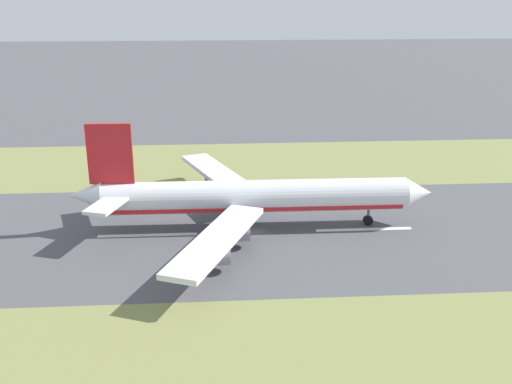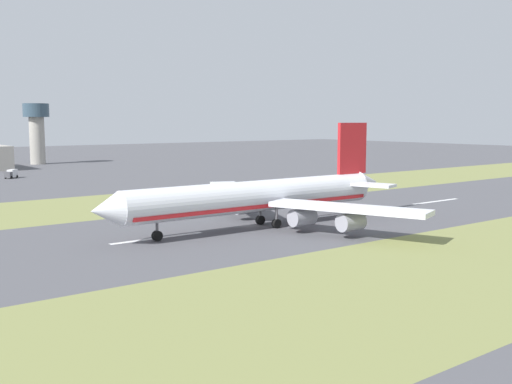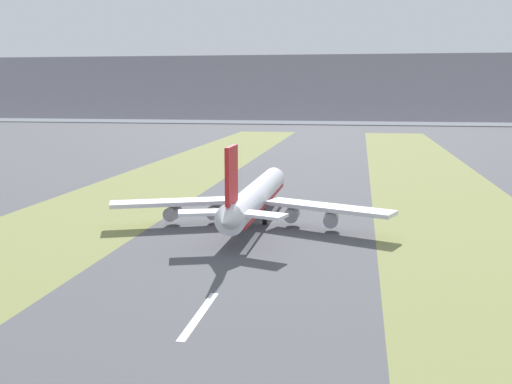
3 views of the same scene
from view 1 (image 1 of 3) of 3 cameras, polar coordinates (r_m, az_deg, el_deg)
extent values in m
plane|color=#4C4C51|center=(110.37, -0.28, -3.86)|extent=(800.00, 800.00, 0.00)
cube|color=olive|center=(152.74, -1.35, 2.75)|extent=(40.00, 600.00, 0.01)
cube|color=silver|center=(110.94, -10.30, -4.06)|extent=(1.20, 18.00, 0.01)
cube|color=silver|center=(113.45, 10.23, -3.52)|extent=(1.20, 18.00, 0.01)
cylinder|color=silver|center=(110.43, 0.00, -0.39)|extent=(6.48, 56.05, 6.00)
cone|color=silver|center=(116.19, 15.19, -0.08)|extent=(5.92, 5.05, 5.88)
cone|color=silver|center=(112.76, -15.93, -0.31)|extent=(5.15, 6.04, 5.10)
cube|color=red|center=(110.99, 0.00, -1.19)|extent=(6.16, 53.81, 0.70)
cube|color=silver|center=(127.15, -3.72, 1.80)|extent=(29.18, 16.21, 0.90)
cube|color=silver|center=(94.31, -3.76, -4.55)|extent=(29.09, 16.64, 0.90)
cylinder|color=#93939E|center=(119.88, -2.16, -0.50)|extent=(3.24, 4.83, 3.20)
cylinder|color=#93939E|center=(128.37, -3.82, 0.82)|extent=(3.24, 4.83, 3.20)
cylinder|color=#93939E|center=(103.11, -1.93, -3.86)|extent=(3.24, 4.83, 3.20)
cylinder|color=#93939E|center=(94.88, -3.90, -6.03)|extent=(3.24, 4.83, 3.20)
cube|color=red|center=(109.51, -13.74, 3.54)|extent=(0.87, 8.01, 11.00)
cube|color=silver|center=(116.83, -13.00, 0.73)|extent=(10.86, 7.20, 0.60)
cube|color=silver|center=(106.60, -13.91, -1.14)|extent=(10.88, 7.34, 0.60)
cylinder|color=#59595E|center=(114.87, 10.66, -1.91)|extent=(0.50, 0.50, 3.20)
cylinder|color=black|center=(115.45, 10.61, -2.66)|extent=(0.92, 1.81, 1.80)
cylinder|color=#59595E|center=(114.02, -1.58, -1.74)|extent=(0.50, 0.50, 3.20)
cylinder|color=black|center=(114.60, -1.58, -2.48)|extent=(0.92, 1.81, 1.80)
cylinder|color=#59595E|center=(109.18, -1.49, -2.71)|extent=(0.50, 0.50, 3.20)
cylinder|color=black|center=(109.78, -1.49, -3.48)|extent=(0.92, 1.81, 1.80)
camera|label=2|loc=(210.28, 17.77, 12.13)|focal=42.00mm
camera|label=3|loc=(152.38, -61.93, 4.39)|focal=42.00mm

